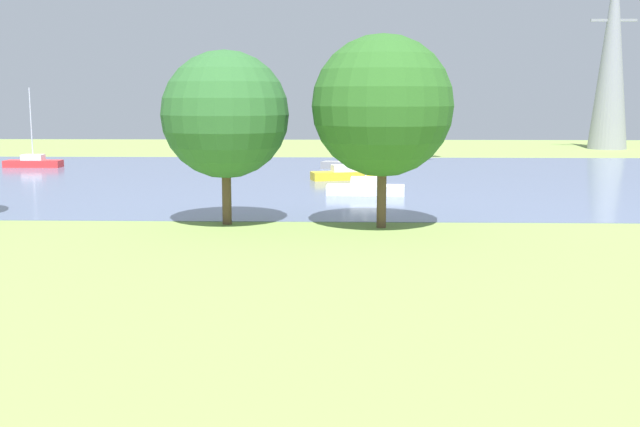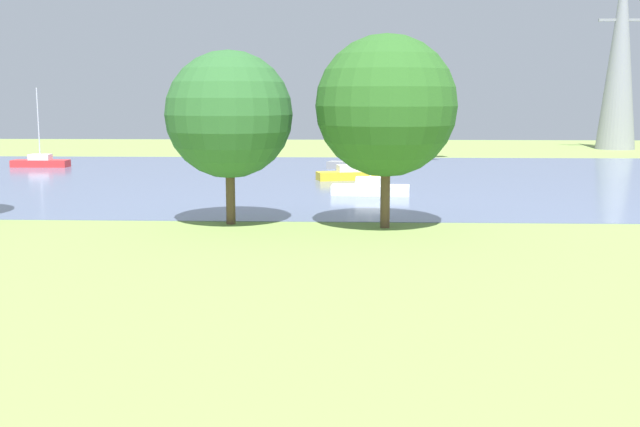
{
  "view_description": "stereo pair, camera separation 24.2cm",
  "coord_description": "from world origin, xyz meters",
  "px_view_note": "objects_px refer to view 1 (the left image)",
  "views": [
    {
      "loc": [
        1.85,
        -6.88,
        6.05
      ],
      "look_at": [
        1.21,
        14.09,
        2.85
      ],
      "focal_mm": 43.18,
      "sensor_mm": 36.0,
      "label": 1
    },
    {
      "loc": [
        2.09,
        -6.87,
        6.05
      ],
      "look_at": [
        1.21,
        14.09,
        2.85
      ],
      "focal_mm": 43.18,
      "sensor_mm": 36.0,
      "label": 2
    }
  ],
  "objects_px": {
    "sailboat_white": "(365,188)",
    "sailboat_gray": "(350,164)",
    "sailboat_yellow": "(344,173)",
    "tree_east_far": "(383,106)",
    "tree_east_near": "(225,115)",
    "sailboat_red": "(33,162)",
    "electricity_pylon": "(612,52)"
  },
  "relations": [
    {
      "from": "sailboat_white",
      "to": "sailboat_gray",
      "type": "distance_m",
      "value": 17.11
    },
    {
      "from": "sailboat_gray",
      "to": "sailboat_yellow",
      "type": "bearing_deg",
      "value": -93.48
    },
    {
      "from": "sailboat_gray",
      "to": "tree_east_far",
      "type": "bearing_deg",
      "value": -87.65
    },
    {
      "from": "sailboat_yellow",
      "to": "sailboat_white",
      "type": "bearing_deg",
      "value": -81.46
    },
    {
      "from": "sailboat_yellow",
      "to": "sailboat_white",
      "type": "relative_size",
      "value": 1.18
    },
    {
      "from": "sailboat_white",
      "to": "tree_east_near",
      "type": "relative_size",
      "value": 0.83
    },
    {
      "from": "sailboat_red",
      "to": "tree_east_near",
      "type": "distance_m",
      "value": 36.33
    },
    {
      "from": "sailboat_red",
      "to": "electricity_pylon",
      "type": "height_order",
      "value": "electricity_pylon"
    },
    {
      "from": "sailboat_yellow",
      "to": "tree_east_near",
      "type": "bearing_deg",
      "value": -105.78
    },
    {
      "from": "sailboat_gray",
      "to": "tree_east_near",
      "type": "distance_m",
      "value": 29.35
    },
    {
      "from": "tree_east_far",
      "to": "electricity_pylon",
      "type": "xyz_separation_m",
      "value": [
        28.94,
        55.31,
        5.41
      ]
    },
    {
      "from": "sailboat_gray",
      "to": "sailboat_white",
      "type": "bearing_deg",
      "value": -87.35
    },
    {
      "from": "sailboat_red",
      "to": "tree_east_far",
      "type": "bearing_deg",
      "value": -46.33
    },
    {
      "from": "sailboat_red",
      "to": "sailboat_white",
      "type": "relative_size",
      "value": 0.99
    },
    {
      "from": "sailboat_yellow",
      "to": "sailboat_gray",
      "type": "relative_size",
      "value": 1.34
    },
    {
      "from": "sailboat_gray",
      "to": "tree_east_near",
      "type": "xyz_separation_m",
      "value": [
        -6.13,
        -28.31,
        4.75
      ]
    },
    {
      "from": "sailboat_red",
      "to": "tree_east_far",
      "type": "height_order",
      "value": "tree_east_far"
    },
    {
      "from": "sailboat_red",
      "to": "sailboat_white",
      "type": "distance_m",
      "value": 33.32
    },
    {
      "from": "tree_east_near",
      "to": "electricity_pylon",
      "type": "distance_m",
      "value": 65.81
    },
    {
      "from": "sailboat_white",
      "to": "electricity_pylon",
      "type": "bearing_deg",
      "value": 55.93
    },
    {
      "from": "sailboat_white",
      "to": "electricity_pylon",
      "type": "xyz_separation_m",
      "value": [
        29.34,
        43.39,
        10.57
      ]
    },
    {
      "from": "sailboat_red",
      "to": "sailboat_white",
      "type": "bearing_deg",
      "value": -32.55
    },
    {
      "from": "sailboat_gray",
      "to": "tree_east_near",
      "type": "bearing_deg",
      "value": -102.23
    },
    {
      "from": "sailboat_white",
      "to": "tree_east_far",
      "type": "height_order",
      "value": "tree_east_far"
    },
    {
      "from": "sailboat_gray",
      "to": "tree_east_near",
      "type": "relative_size",
      "value": 0.73
    },
    {
      "from": "sailboat_yellow",
      "to": "sailboat_white",
      "type": "height_order",
      "value": "sailboat_yellow"
    },
    {
      "from": "sailboat_red",
      "to": "tree_east_near",
      "type": "height_order",
      "value": "tree_east_near"
    },
    {
      "from": "sailboat_white",
      "to": "tree_east_far",
      "type": "distance_m",
      "value": 12.99
    },
    {
      "from": "sailboat_white",
      "to": "sailboat_gray",
      "type": "relative_size",
      "value": 1.14
    },
    {
      "from": "sailboat_red",
      "to": "tree_east_near",
      "type": "bearing_deg",
      "value": -54.01
    },
    {
      "from": "tree_east_far",
      "to": "electricity_pylon",
      "type": "relative_size",
      "value": 0.4
    },
    {
      "from": "sailboat_red",
      "to": "electricity_pylon",
      "type": "relative_size",
      "value": 0.31
    }
  ]
}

